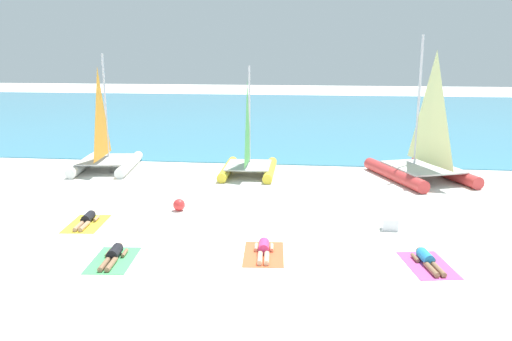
# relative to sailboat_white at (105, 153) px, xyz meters

# --- Properties ---
(ground_plane) EXTENTS (120.00, 120.00, 0.00)m
(ground_plane) POSITION_rel_sailboat_white_xyz_m (7.67, 0.08, -0.80)
(ground_plane) COLOR white
(ocean_water) EXTENTS (120.00, 40.00, 0.05)m
(ocean_water) POSITION_rel_sailboat_white_xyz_m (7.67, 22.02, -0.77)
(ocean_water) COLOR teal
(ocean_water) RESTS_ON ground
(sailboat_white) EXTENTS (3.13, 4.40, 5.34)m
(sailboat_white) POSITION_rel_sailboat_white_xyz_m (0.00, 0.00, 0.00)
(sailboat_white) COLOR white
(sailboat_white) RESTS_ON ground
(sailboat_red) EXTENTS (4.54, 5.49, 6.15)m
(sailboat_red) POSITION_rel_sailboat_white_xyz_m (14.38, -0.18, 0.12)
(sailboat_red) COLOR #CC3838
(sailboat_red) RESTS_ON ground
(sailboat_yellow) EXTENTS (2.48, 3.78, 4.83)m
(sailboat_yellow) POSITION_rel_sailboat_white_xyz_m (6.79, -0.20, -0.08)
(sailboat_yellow) COLOR yellow
(sailboat_yellow) RESTS_ON ground
(towel_leftmost) EXTENTS (1.27, 1.99, 0.01)m
(towel_leftmost) POSITION_rel_sailboat_white_xyz_m (2.50, -7.75, -0.79)
(towel_leftmost) COLOR yellow
(towel_leftmost) RESTS_ON ground
(sunbather_leftmost) EXTENTS (0.58, 1.57, 0.30)m
(sunbather_leftmost) POSITION_rel_sailboat_white_xyz_m (2.50, -7.69, -0.66)
(sunbather_leftmost) COLOR black
(sunbather_leftmost) RESTS_ON towel_leftmost
(towel_center_left) EXTENTS (1.27, 1.99, 0.01)m
(towel_center_left) POSITION_rel_sailboat_white_xyz_m (4.53, -10.59, -0.79)
(towel_center_left) COLOR #4CB266
(towel_center_left) RESTS_ON ground
(sunbather_center_left) EXTENTS (0.58, 1.57, 0.30)m
(sunbather_center_left) POSITION_rel_sailboat_white_xyz_m (4.52, -10.52, -0.66)
(sunbather_center_left) COLOR black
(sunbather_center_left) RESTS_ON towel_center_left
(towel_center_right) EXTENTS (1.26, 1.99, 0.01)m
(towel_center_right) POSITION_rel_sailboat_white_xyz_m (8.51, -9.66, -0.79)
(towel_center_right) COLOR #EA5933
(towel_center_right) RESTS_ON ground
(sunbather_center_right) EXTENTS (0.58, 1.57, 0.30)m
(sunbather_center_right) POSITION_rel_sailboat_white_xyz_m (8.51, -9.59, -0.66)
(sunbather_center_right) COLOR #D83372
(sunbather_center_right) RESTS_ON towel_center_right
(towel_rightmost) EXTENTS (1.43, 2.07, 0.01)m
(towel_rightmost) POSITION_rel_sailboat_white_xyz_m (12.89, -9.89, -0.79)
(towel_rightmost) COLOR #D84C99
(towel_rightmost) RESTS_ON ground
(sunbather_rightmost) EXTENTS (0.68, 1.56, 0.30)m
(sunbather_rightmost) POSITION_rel_sailboat_white_xyz_m (12.87, -9.83, -0.66)
(sunbather_rightmost) COLOR #268CCC
(sunbather_rightmost) RESTS_ON towel_rightmost
(beach_ball) EXTENTS (0.42, 0.42, 0.42)m
(beach_ball) POSITION_rel_sailboat_white_xyz_m (5.12, -5.95, -0.58)
(beach_ball) COLOR red
(beach_ball) RESTS_ON ground
(cooler_box) EXTENTS (0.50, 0.36, 0.36)m
(cooler_box) POSITION_rel_sailboat_white_xyz_m (12.23, -7.11, -0.62)
(cooler_box) COLOR white
(cooler_box) RESTS_ON ground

